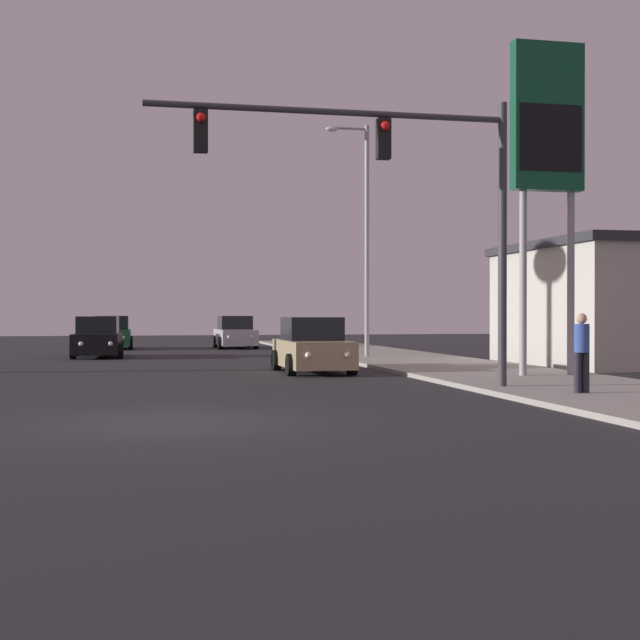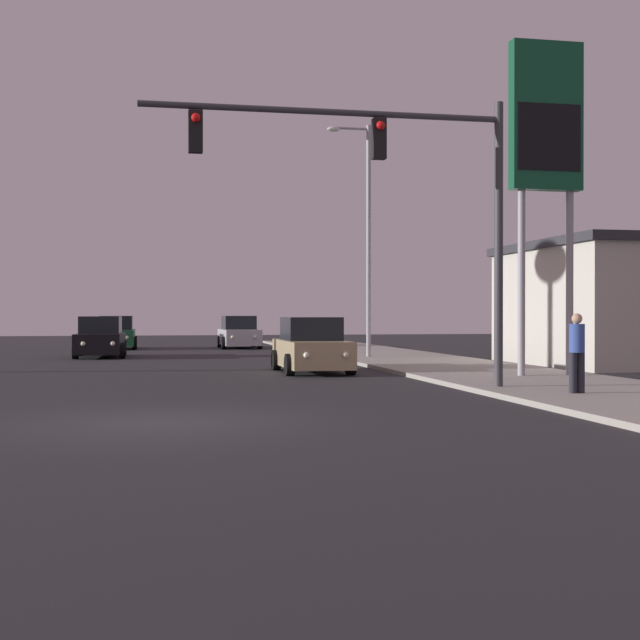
# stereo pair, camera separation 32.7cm
# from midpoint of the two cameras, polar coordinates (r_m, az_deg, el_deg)

# --- Properties ---
(ground_plane) EXTENTS (120.00, 120.00, 0.00)m
(ground_plane) POSITION_cam_midpoint_polar(r_m,az_deg,el_deg) (14.89, -9.52, -6.47)
(ground_plane) COLOR #28282B
(sidewalk_right) EXTENTS (5.00, 60.00, 0.12)m
(sidewalk_right) POSITION_cam_midpoint_polar(r_m,az_deg,el_deg) (26.76, 10.58, -3.30)
(sidewalk_right) COLOR #9E998E
(sidewalk_right) RESTS_ON ground
(car_black) EXTENTS (2.04, 4.34, 1.68)m
(car_black) POSITION_cam_midpoint_polar(r_m,az_deg,el_deg) (37.62, -13.63, -1.17)
(car_black) COLOR black
(car_black) RESTS_ON ground
(car_green) EXTENTS (2.04, 4.32, 1.68)m
(car_green) POSITION_cam_midpoint_polar(r_m,az_deg,el_deg) (46.40, -12.70, -0.87)
(car_green) COLOR #195933
(car_green) RESTS_ON ground
(car_tan) EXTENTS (2.04, 4.31, 1.68)m
(car_tan) POSITION_cam_midpoint_polar(r_m,az_deg,el_deg) (27.01, -0.19, -1.77)
(car_tan) COLOR tan
(car_tan) RESTS_ON ground
(car_silver) EXTENTS (2.04, 4.33, 1.68)m
(car_silver) POSITION_cam_midpoint_polar(r_m,az_deg,el_deg) (46.46, -5.00, -0.87)
(car_silver) COLOR #B7B7BC
(car_silver) RESTS_ON ground
(traffic_light_mast) EXTENTS (8.20, 0.36, 6.50)m
(traffic_light_mast) POSITION_cam_midpoint_polar(r_m,az_deg,el_deg) (20.20, 5.49, 8.91)
(traffic_light_mast) COLOR #38383D
(traffic_light_mast) RESTS_ON sidewalk_right
(street_lamp) EXTENTS (1.74, 0.24, 9.00)m
(street_lamp) POSITION_cam_midpoint_polar(r_m,az_deg,el_deg) (34.84, 3.19, 5.89)
(street_lamp) COLOR #99999E
(street_lamp) RESTS_ON sidewalk_right
(gas_station_sign) EXTENTS (2.00, 0.42, 9.00)m
(gas_station_sign) POSITION_cam_midpoint_polar(r_m,az_deg,el_deg) (25.32, 14.63, 11.40)
(gas_station_sign) COLOR #99999E
(gas_station_sign) RESTS_ON sidewalk_right
(pedestrian_on_sidewalk) EXTENTS (0.34, 0.32, 1.67)m
(pedestrian_on_sidewalk) POSITION_cam_midpoint_polar(r_m,az_deg,el_deg) (19.45, 16.59, -1.82)
(pedestrian_on_sidewalk) COLOR #23232D
(pedestrian_on_sidewalk) RESTS_ON sidewalk_right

